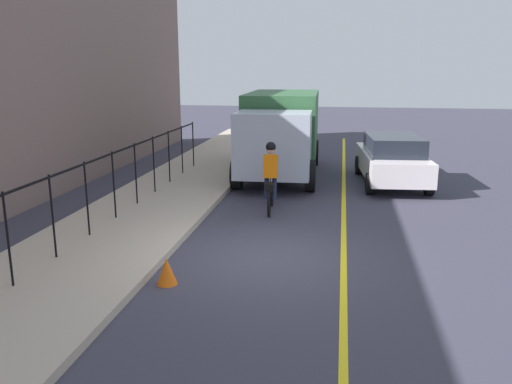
# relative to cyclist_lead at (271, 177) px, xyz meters

# --- Properties ---
(ground_plane) EXTENTS (80.00, 80.00, 0.00)m
(ground_plane) POSITION_rel_cyclist_lead_xyz_m (-3.32, -0.28, -0.91)
(ground_plane) COLOR #383745
(lane_line_centre) EXTENTS (36.00, 0.12, 0.01)m
(lane_line_centre) POSITION_rel_cyclist_lead_xyz_m (-3.32, -1.88, -0.91)
(lane_line_centre) COLOR yellow
(lane_line_centre) RESTS_ON ground
(sidewalk) EXTENTS (40.00, 3.20, 0.15)m
(sidewalk) POSITION_rel_cyclist_lead_xyz_m (-3.32, 3.12, -0.84)
(sidewalk) COLOR #B4A491
(sidewalk) RESTS_ON ground
(iron_fence) EXTENTS (14.92, 0.04, 1.60)m
(iron_fence) POSITION_rel_cyclist_lead_xyz_m (-2.32, 3.52, 0.37)
(iron_fence) COLOR black
(iron_fence) RESTS_ON sidewalk
(cyclist_lead) EXTENTS (1.71, 0.38, 1.83)m
(cyclist_lead) POSITION_rel_cyclist_lead_xyz_m (0.00, 0.00, 0.00)
(cyclist_lead) COLOR black
(cyclist_lead) RESTS_ON ground
(patrol_sedan) EXTENTS (4.53, 2.21, 1.58)m
(patrol_sedan) POSITION_rel_cyclist_lead_xyz_m (3.88, -3.36, -0.09)
(patrol_sedan) COLOR white
(patrol_sedan) RESTS_ON ground
(box_truck_background) EXTENTS (6.77, 2.69, 2.78)m
(box_truck_background) POSITION_rel_cyclist_lead_xyz_m (4.93, 0.31, 0.64)
(box_truck_background) COLOR #305F37
(box_truck_background) RESTS_ON ground
(traffic_cone_near) EXTENTS (0.36, 0.36, 0.47)m
(traffic_cone_near) POSITION_rel_cyclist_lead_xyz_m (-4.89, 1.14, -0.67)
(traffic_cone_near) COLOR orange
(traffic_cone_near) RESTS_ON ground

